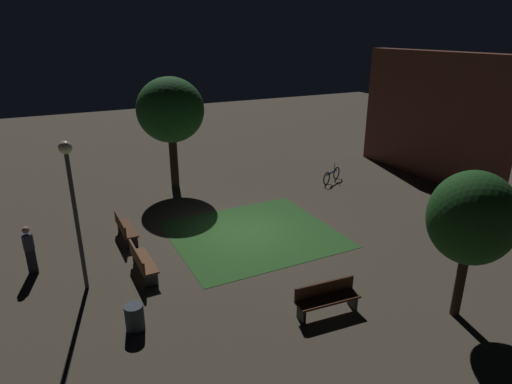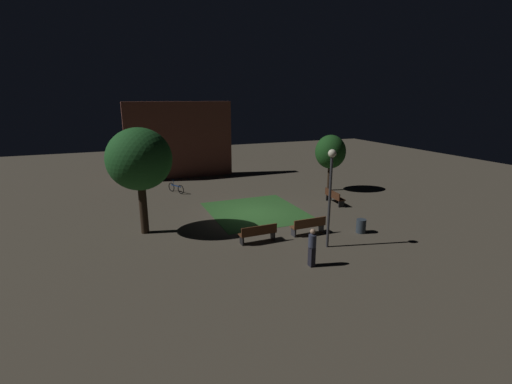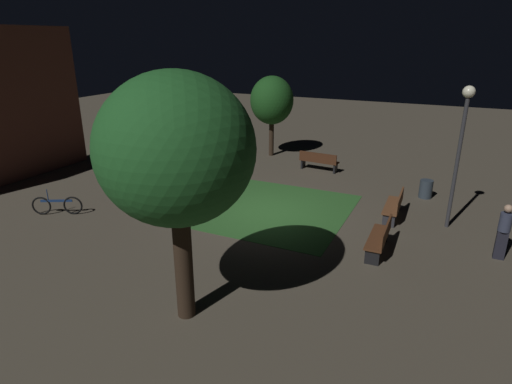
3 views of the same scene
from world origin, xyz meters
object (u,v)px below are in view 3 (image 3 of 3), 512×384
Objects in this scene: bench_lawn_edge at (381,237)px; bicycle at (57,205)px; tree_back_right at (176,151)px; pedestrian at (504,231)px; bench_front_left at (319,161)px; trash_bin at (426,189)px; lamp_post_plaza_east at (462,134)px; tree_near_wall at (272,101)px; bench_by_lamp at (395,205)px.

bench_lawn_edge is 1.15× the size of bicycle.
pedestrian is at bearing -47.50° from tree_back_right.
bench_front_left is 5.07m from trash_bin.
tree_near_wall is at bearing 56.35° from lamp_post_plaza_east.
bench_front_left is 0.45× the size of tree_near_wall.
pedestrian is at bearing -151.67° from trash_bin.
bicycle reaches higher than trash_bin.
bench_lawn_edge is at bearing -180.00° from bench_by_lamp.
bicycle is (2.87, 7.30, -3.40)m from tree_back_right.
trash_bin is (10.14, -4.14, -3.39)m from tree_back_right.
lamp_post_plaza_east is 6.43× the size of trash_bin.
tree_back_right is 3.29× the size of pedestrian.
bench_front_left is 12.23m from tree_back_right.
bench_front_left is 9.22m from pedestrian.
bench_by_lamp is 2.72m from trash_bin.
lamp_post_plaza_east reaches higher than pedestrian.
bicycle is (-4.69, 12.32, -2.72)m from lamp_post_plaza_east.
pedestrian is (1.07, -3.08, 0.37)m from bench_lawn_edge.
bench_front_left is at bearing -117.84° from tree_near_wall.
tree_back_right reaches higher than trash_bin.
bicycle is at bearing 113.70° from bench_by_lamp.
bench_front_left is 1.14× the size of pedestrian.
bicycle is at bearing 143.33° from bench_front_left.
tree_near_wall is (1.63, 3.09, 2.35)m from bench_front_left.
lamp_post_plaza_east is at bearing -33.63° from tree_back_right.
bench_front_left is at bearing 30.01° from bench_lawn_edge.
tree_back_right is at bearing -164.36° from tree_near_wall.
lamp_post_plaza_east is 2.80× the size of pedestrian.
lamp_post_plaza_east is (2.74, -1.68, 2.59)m from bench_lawn_edge.
bench_lawn_edge is 3.28m from pedestrian.
bench_front_left reaches higher than trash_bin.
lamp_post_plaza_east reaches higher than bicycle.
bench_by_lamp is at bearing 163.17° from trash_bin.
pedestrian reaches higher than bicycle.
tree_back_right is (-7.54, 3.35, 3.26)m from bench_by_lamp.
bench_by_lamp is at bearing -23.97° from tree_back_right.
pedestrian reaches higher than bench_by_lamp.
bench_lawn_edge is at bearing 171.59° from trash_bin.
bench_lawn_edge is 2.58× the size of trash_bin.
bench_lawn_edge and bench_by_lamp have the same top height.
tree_back_right reaches higher than pedestrian.
tree_near_wall reaches higher than trash_bin.
bench_lawn_edge is 0.45× the size of tree_near_wall.
tree_near_wall reaches higher than bench_lawn_edge.
bench_front_left is at bearing 3.23° from tree_back_right.
tree_back_right reaches higher than bench_lawn_edge.
bench_lawn_edge is 0.40× the size of lamp_post_plaza_east.
pedestrian is (-4.25, -2.29, 0.50)m from trash_bin.
bicycle is (-4.67, 10.65, -0.14)m from bench_by_lamp.
bench_lawn_edge is at bearing -79.60° from bicycle.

